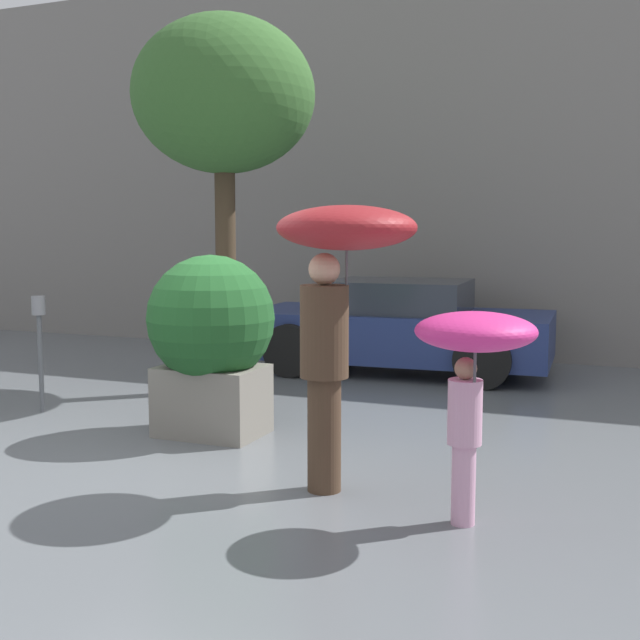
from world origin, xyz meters
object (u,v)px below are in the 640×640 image
planter_box (211,335)px  person_adult (340,271)px  person_child (473,353)px  parking_meter (39,329)px  street_tree (224,98)px  parked_car_near (399,328)px

planter_box → person_adult: size_ratio=0.81×
person_child → planter_box: bearing=-163.9°
person_adult → person_child: person_adult is taller
person_child → person_adult: bearing=-155.5°
person_child → parking_meter: (-4.91, 1.61, -0.26)m
planter_box → parking_meter: 2.16m
street_tree → parking_meter: bearing=-126.0°
person_child → parked_car_near: (-2.12, 5.46, -0.55)m
street_tree → parking_meter: size_ratio=3.54×
planter_box → person_adult: person_adult is taller
person_adult → planter_box: bearing=129.3°
person_adult → parked_car_near: size_ratio=0.51×
planter_box → street_tree: size_ratio=0.39×
person_adult → parked_car_near: 5.29m
planter_box → parked_car_near: bearing=80.9°
planter_box → parking_meter: (-2.16, 0.14, -0.05)m
planter_box → parked_car_near: size_ratio=0.41×
planter_box → parked_car_near: planter_box is taller
street_tree → parking_meter: 3.35m
person_adult → person_child: size_ratio=1.49×
street_tree → parked_car_near: bearing=54.0°
person_adult → parked_car_near: (-1.07, 5.08, -1.04)m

